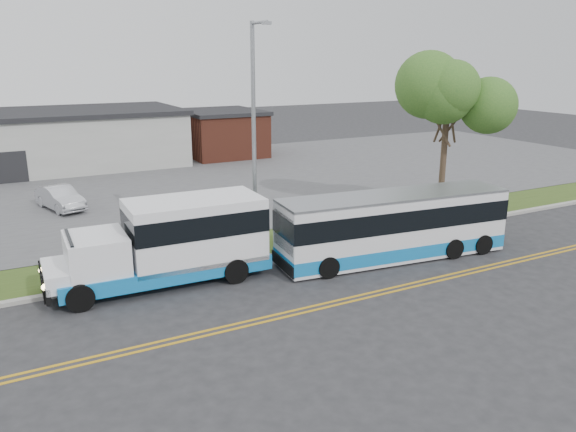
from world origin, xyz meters
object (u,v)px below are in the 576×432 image
transit_bus (393,226)px  parked_car_a (60,198)px  shuttle_bus (175,239)px  streetlight_near (255,130)px  tree_east (448,97)px

transit_bus → parked_car_a: transit_bus is taller
transit_bus → shuttle_bus: bearing=174.5°
streetlight_near → parked_car_a: (-6.98, 10.60, -4.49)m
shuttle_bus → parked_car_a: (-2.66, 12.75, -0.92)m
streetlight_near → shuttle_bus: bearing=-153.5°
shuttle_bus → transit_bus: shuttle_bus is taller
streetlight_near → transit_bus: (4.49, -3.95, -3.83)m
streetlight_near → shuttle_bus: streetlight_near is taller
streetlight_near → shuttle_bus: size_ratio=1.16×
tree_east → parked_car_a: (-17.98, 10.33, -5.46)m
tree_east → shuttle_bus: 16.16m
tree_east → parked_car_a: 21.44m
tree_east → shuttle_bus: size_ratio=1.02×
streetlight_near → transit_bus: size_ratio=0.94×
shuttle_bus → parked_car_a: shuttle_bus is taller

